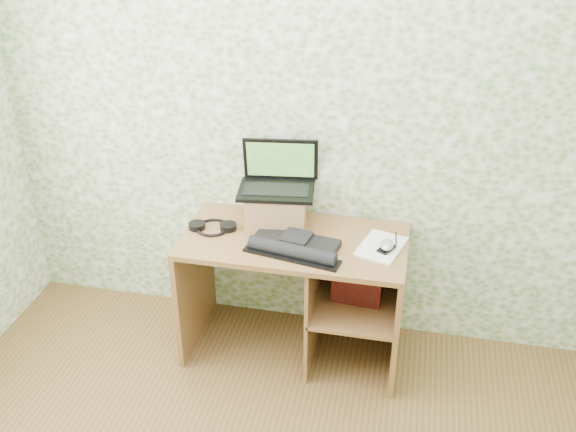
% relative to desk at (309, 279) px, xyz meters
% --- Properties ---
extents(wall_back, '(3.50, 0.00, 3.50)m').
position_rel_desk_xyz_m(wall_back, '(-0.08, 0.28, 0.82)').
color(wall_back, white).
rests_on(wall_back, ground).
extents(desk, '(1.20, 0.60, 0.75)m').
position_rel_desk_xyz_m(desk, '(0.00, 0.00, 0.00)').
color(desk, brown).
rests_on(desk, floor).
extents(riser, '(0.35, 0.31, 0.19)m').
position_rel_desk_xyz_m(riser, '(-0.21, 0.12, 0.37)').
color(riser, brown).
rests_on(riser, desk).
extents(laptop, '(0.44, 0.34, 0.27)m').
position_rel_desk_xyz_m(laptop, '(-0.21, 0.16, 0.53)').
color(laptop, black).
rests_on(laptop, riser).
extents(keyboard, '(0.52, 0.34, 0.07)m').
position_rel_desk_xyz_m(keyboard, '(-0.05, -0.14, 0.29)').
color(keyboard, black).
rests_on(keyboard, desk).
extents(headphones, '(0.26, 0.21, 0.03)m').
position_rel_desk_xyz_m(headphones, '(-0.53, -0.02, 0.28)').
color(headphones, black).
rests_on(headphones, desk).
extents(notepad, '(0.27, 0.33, 0.01)m').
position_rel_desk_xyz_m(notepad, '(0.38, -0.03, 0.28)').
color(notepad, silver).
rests_on(notepad, desk).
extents(mouse, '(0.11, 0.13, 0.04)m').
position_rel_desk_xyz_m(mouse, '(0.41, -0.06, 0.30)').
color(mouse, '#BBBBBE').
rests_on(mouse, notepad).
extents(pen, '(0.02, 0.13, 0.01)m').
position_rel_desk_xyz_m(pen, '(0.45, 0.06, 0.29)').
color(pen, black).
rests_on(pen, notepad).
extents(red_box, '(0.27, 0.10, 0.32)m').
position_rel_desk_xyz_m(red_box, '(0.27, -0.03, 0.07)').
color(red_box, maroon).
rests_on(red_box, desk).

